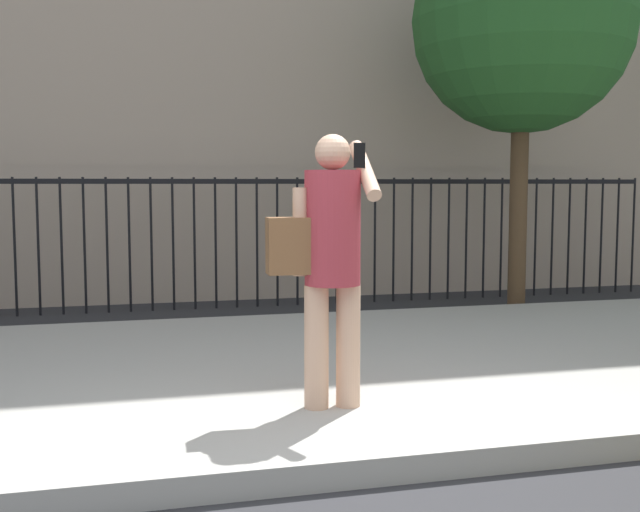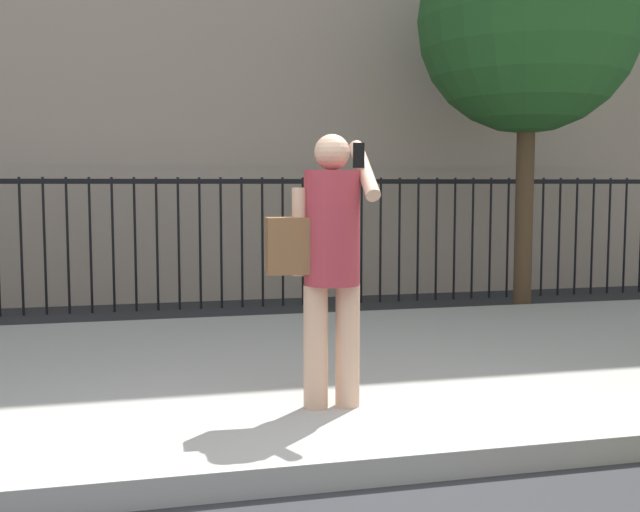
{
  "view_description": "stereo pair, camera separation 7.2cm",
  "coord_description": "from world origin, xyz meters",
  "views": [
    {
      "loc": [
        -1.06,
        -3.62,
        1.53
      ],
      "look_at": [
        0.22,
        1.24,
        1.06
      ],
      "focal_mm": 44.0,
      "sensor_mm": 36.0,
      "label": 1
    },
    {
      "loc": [
        -0.99,
        -3.63,
        1.53
      ],
      "look_at": [
        0.22,
        1.24,
        1.06
      ],
      "focal_mm": 44.0,
      "sensor_mm": 36.0,
      "label": 2
    }
  ],
  "objects": [
    {
      "name": "street_tree_near",
      "position": [
        3.56,
        4.74,
        3.37
      ],
      "size": [
        2.56,
        2.56,
        4.66
      ],
      "color": "#4C3823",
      "rests_on": "ground"
    },
    {
      "name": "pedestrian_on_phone",
      "position": [
        0.19,
        0.94,
        1.12
      ],
      "size": [
        0.66,
        0.49,
        1.67
      ],
      "color": "tan",
      "rests_on": "sidewalk"
    },
    {
      "name": "iron_fence",
      "position": [
        0.0,
        5.9,
        1.02
      ],
      "size": [
        12.03,
        0.04,
        1.6
      ],
      "color": "black",
      "rests_on": "ground"
    },
    {
      "name": "sidewalk",
      "position": [
        0.0,
        2.2,
        0.07
      ],
      "size": [
        28.0,
        4.4,
        0.15
      ],
      "primitive_type": "cube",
      "color": "#9E9B93",
      "rests_on": "ground"
    },
    {
      "name": "ground_plane",
      "position": [
        0.0,
        0.0,
        0.0
      ],
      "size": [
        60.0,
        60.0,
        0.0
      ],
      "primitive_type": "plane",
      "color": "#28282B"
    }
  ]
}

